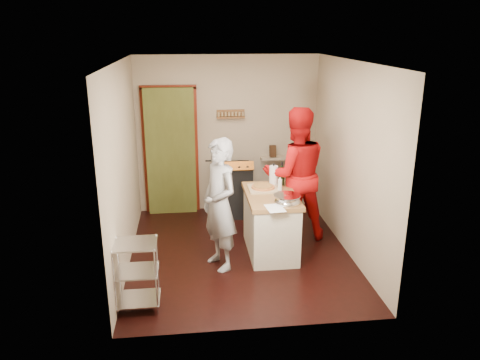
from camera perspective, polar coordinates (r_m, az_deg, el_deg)
The scene contains 10 objects.
floor at distance 6.62m, azimuth -0.04°, elevation -8.83°, with size 3.50×3.50×0.00m, color black.
back_wall at distance 7.87m, azimuth -6.18°, elevation 4.25°, with size 3.00×0.44×2.60m.
left_wall at distance 6.16m, azimuth -14.04°, elevation 1.56°, with size 0.04×3.50×2.60m, color tan.
right_wall at distance 6.48m, azimuth 13.27°, elevation 2.43°, with size 0.04×3.50×2.60m, color tan.
ceiling at distance 5.92m, azimuth -0.04°, elevation 14.36°, with size 3.00×3.50×0.02m, color white.
stove at distance 7.75m, azimuth -0.89°, elevation -1.11°, with size 0.60×0.63×1.00m.
wire_shelving at distance 5.35m, azimuth -12.50°, elevation -10.89°, with size 0.48×0.40×0.80m.
island at distance 6.48m, azimuth 3.79°, elevation -5.03°, with size 0.68×1.26×1.17m.
person_stripe at distance 5.93m, azimuth -2.50°, elevation -3.05°, with size 0.63×0.41×1.72m, color #B6B7BB.
person_red at distance 6.81m, azimuth 6.76°, elevation 0.70°, with size 0.95×0.74×1.95m, color #B20B0C.
Camera 1 is at (-0.68, -5.87, 2.98)m, focal length 35.00 mm.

